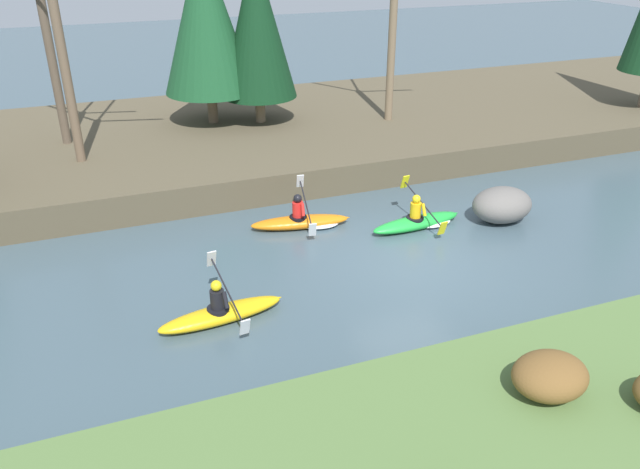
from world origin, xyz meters
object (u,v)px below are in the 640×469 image
object	(u,v)px
kayaker_lead	(420,221)
kayaker_middle	(304,221)
kayaker_trailing	(222,312)
boulder_midstream	(502,205)

from	to	relation	value
kayaker_lead	kayaker_middle	xyz separation A→B (m)	(-2.99, 1.12, 0.00)
kayaker_middle	kayaker_trailing	bearing A→B (deg)	-120.98
kayaker_middle	boulder_midstream	xyz separation A→B (m)	(5.33, -1.54, 0.29)
kayaker_lead	boulder_midstream	bearing A→B (deg)	-14.96
kayaker_lead	boulder_midstream	distance (m)	2.40
kayaker_middle	boulder_midstream	world-z (taller)	kayaker_middle
kayaker_lead	boulder_midstream	world-z (taller)	kayaker_lead
kayaker_middle	boulder_midstream	bearing A→B (deg)	-6.66
kayaker_middle	boulder_midstream	distance (m)	5.56
kayaker_trailing	kayaker_middle	bearing A→B (deg)	42.60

